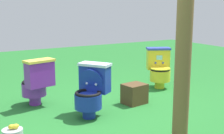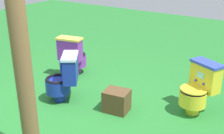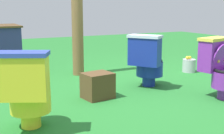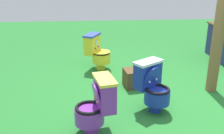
# 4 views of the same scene
# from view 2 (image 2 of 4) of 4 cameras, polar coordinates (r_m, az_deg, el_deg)

# --- Properties ---
(ground) EXTENTS (14.00, 14.00, 0.00)m
(ground) POSITION_cam_2_polar(r_m,az_deg,el_deg) (4.23, -8.91, -8.65)
(ground) COLOR #26752D
(toilet_blue) EXTENTS (0.63, 0.61, 0.73)m
(toilet_blue) POSITION_cam_2_polar(r_m,az_deg,el_deg) (4.39, -9.34, -2.01)
(toilet_blue) COLOR #192D9E
(toilet_blue) RESTS_ON ground
(toilet_yellow) EXTENTS (0.58, 0.62, 0.73)m
(toilet_yellow) POSITION_cam_2_polar(r_m,az_deg,el_deg) (4.19, 16.40, -3.90)
(toilet_yellow) COLOR yellow
(toilet_yellow) RESTS_ON ground
(toilet_purple) EXTENTS (0.50, 0.56, 0.73)m
(toilet_purple) POSITION_cam_2_polar(r_m,az_deg,el_deg) (5.28, -7.52, 2.28)
(toilet_purple) COLOR purple
(toilet_purple) RESTS_ON ground
(wooden_post) EXTENTS (0.18, 0.18, 2.10)m
(wooden_post) POSITION_cam_2_polar(r_m,az_deg,el_deg) (3.02, -16.86, -0.14)
(wooden_post) COLOR brown
(wooden_post) RESTS_ON ground
(small_crate) EXTENTS (0.38, 0.33, 0.31)m
(small_crate) POSITION_cam_2_polar(r_m,az_deg,el_deg) (4.15, 0.90, -6.56)
(small_crate) COLOR brown
(small_crate) RESTS_ON ground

